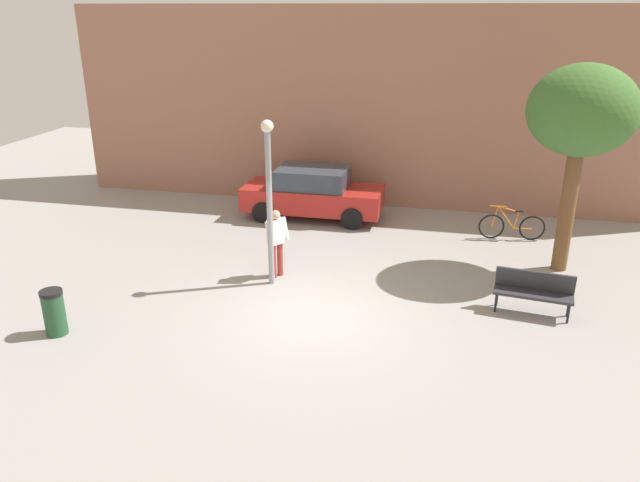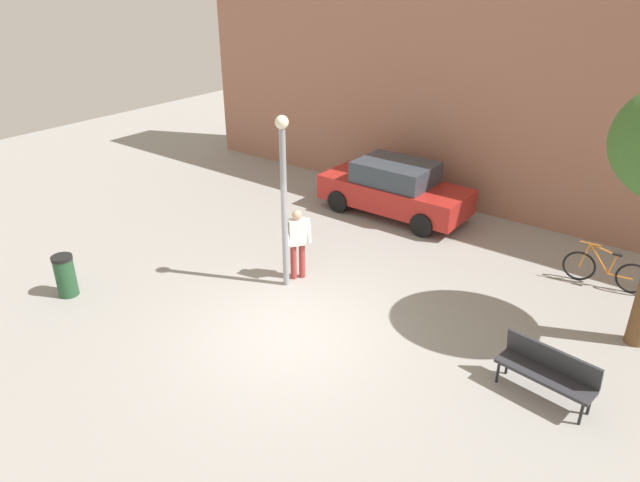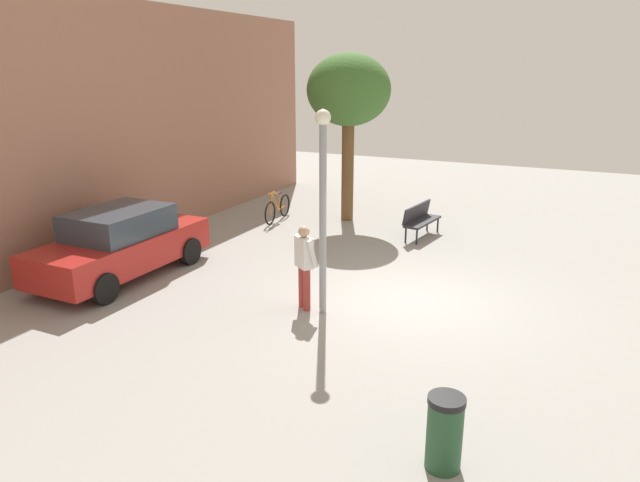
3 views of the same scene
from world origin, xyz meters
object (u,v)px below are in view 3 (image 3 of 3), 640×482
Objects in this scene: lamppost at (323,196)px; plaza_tree at (349,92)px; person_by_lamppost at (304,261)px; park_bench at (420,218)px; parked_car_red at (121,243)px; trash_bin at (445,433)px; bicycle_orange at (277,208)px.

plaza_tree is (6.70, 2.35, 1.55)m from lamppost.
person_by_lamppost is 1.01× the size of park_bench.
trash_bin is at bearing -112.29° from parked_car_red.
person_by_lamppost reaches higher than park_bench.
lamppost is 6.06m from park_bench.
lamppost reaches higher than trash_bin.
bicycle_orange is (-0.15, 4.43, -0.16)m from park_bench.
parked_car_red is at bearing 67.71° from trash_bin.
plaza_tree is at bearing 19.34° from lamppost.
lamppost is at bearing 42.77° from trash_bin.
person_by_lamppost is at bearing -87.89° from parked_car_red.
bicycle_orange is at bearing 39.14° from trash_bin.
parked_car_red reaches higher than bicycle_orange.
bicycle_orange is at bearing 36.71° from lamppost.
plaza_tree is at bearing 28.68° from trash_bin.
person_by_lamppost is 5.84m from park_bench.
plaza_tree is 5.27× the size of trash_bin.
trash_bin is at bearing -151.32° from plaza_tree.
park_bench is 0.91× the size of bicycle_orange.
parked_car_red is 8.77m from trash_bin.
bicycle_orange is 5.86m from parked_car_red.
plaza_tree reaches higher than trash_bin.
lamppost is at bearing -88.23° from parked_car_red.
plaza_tree is at bearing 70.85° from park_bench.
park_bench is at bearing 17.93° from trash_bin.
lamppost is 7.26m from plaza_tree.
park_bench is 0.33× the size of plaza_tree.
lamppost is 7.31m from bicycle_orange.
parked_car_red is 4.49× the size of trash_bin.
person_by_lamppost is at bearing 87.88° from lamppost.
bicycle_orange is at bearing 119.00° from plaza_tree.
lamppost is at bearing -160.66° from plaza_tree.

